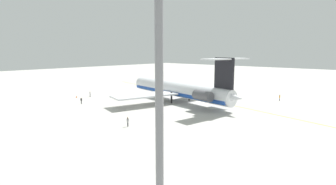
{
  "coord_description": "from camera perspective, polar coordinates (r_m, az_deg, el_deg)",
  "views": [
    {
      "loc": [
        -42.17,
        61.54,
        13.95
      ],
      "look_at": [
        4.68,
        9.59,
        2.92
      ],
      "focal_mm": 28.41,
      "sensor_mm": 36.0,
      "label": 1
    }
  ],
  "objects": [
    {
      "name": "safety_cone_tail",
      "position": [
        103.0,
        1.79,
        1.33
      ],
      "size": [
        0.4,
        0.4,
        0.55
      ],
      "primitive_type": "cone",
      "color": "#EA590F",
      "rests_on": "ground"
    },
    {
      "name": "ground_crew_near_nose",
      "position": [
        50.02,
        -8.64,
        -5.99
      ],
      "size": [
        0.29,
        0.45,
        1.79
      ],
      "rotation": [
        0.0,
        0.0,
        2.96
      ],
      "color": "black",
      "rests_on": "ground"
    },
    {
      "name": "ground_crew_near_tail",
      "position": [
        80.76,
        22.84,
        -0.89
      ],
      "size": [
        0.28,
        0.45,
        1.76
      ],
      "rotation": [
        0.0,
        0.0,
        6.26
      ],
      "color": "black",
      "rests_on": "ground"
    },
    {
      "name": "ground_crew_starboard",
      "position": [
        84.48,
        -16.38,
        -0.18
      ],
      "size": [
        0.43,
        0.27,
        1.69
      ],
      "rotation": [
        0.0,
        0.0,
        4.84
      ],
      "color": "black",
      "rests_on": "ground"
    },
    {
      "name": "ground",
      "position": [
        75.9,
        7.5,
        -1.71
      ],
      "size": [
        329.64,
        329.64,
        0.0
      ],
      "primitive_type": "plane",
      "color": "#B7B5AD"
    },
    {
      "name": "taxiway_centreline",
      "position": [
        80.76,
        5.87,
        -1.03
      ],
      "size": [
        99.77,
        23.43,
        0.01
      ],
      "primitive_type": "cube",
      "rotation": [
        0.0,
        0.0,
        -0.23
      ],
      "color": "gold",
      "rests_on": "ground"
    },
    {
      "name": "safety_cone_nose",
      "position": [
        99.54,
        -1.7,
        1.06
      ],
      "size": [
        0.4,
        0.4,
        0.55
      ],
      "primitive_type": "cone",
      "color": "#EA590F",
      "rests_on": "ground"
    },
    {
      "name": "main_jetliner",
      "position": [
        72.84,
        2.69,
        0.61
      ],
      "size": [
        42.51,
        37.77,
        12.42
      ],
      "rotation": [
        0.0,
        0.0,
        -0.17
      ],
      "color": "silver",
      "rests_on": "ground"
    },
    {
      "name": "light_mast",
      "position": [
        21.73,
        -1.93,
        8.54
      ],
      "size": [
        4.0,
        0.7,
        25.16
      ],
      "color": "slate",
      "rests_on": "ground"
    },
    {
      "name": "ground_crew_portside",
      "position": [
        73.42,
        -18.12,
        -1.53
      ],
      "size": [
        0.29,
        0.46,
        1.81
      ],
      "rotation": [
        0.0,
        0.0,
        3.0
      ],
      "color": "black",
      "rests_on": "ground"
    },
    {
      "name": "safety_cone_wingtip",
      "position": [
        84.11,
        -19.05,
        -0.89
      ],
      "size": [
        0.4,
        0.4,
        0.55
      ],
      "primitive_type": "cone",
      "color": "#EA590F",
      "rests_on": "ground"
    }
  ]
}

